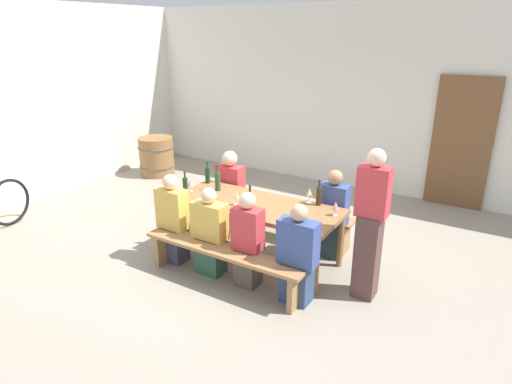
{
  "coord_description": "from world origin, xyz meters",
  "views": [
    {
      "loc": [
        2.6,
        -4.25,
        2.74
      ],
      "look_at": [
        0.0,
        0.0,
        0.9
      ],
      "focal_mm": 30.78,
      "sensor_mm": 36.0,
      "label": 1
    }
  ],
  "objects_px": {
    "standing_host": "(370,228)",
    "seated_guest_far_0": "(231,192)",
    "wine_bottle_0": "(207,175)",
    "wine_bottle_2": "(250,204)",
    "seated_guest_far_1": "(333,216)",
    "bench_far": "(283,213)",
    "wine_glass_0": "(190,183)",
    "wine_bottle_1": "(218,181)",
    "bench_near": "(222,256)",
    "wooden_door": "(461,144)",
    "tasting_table": "(256,209)",
    "seated_guest_near_0": "(173,221)",
    "wine_bottle_3": "(319,196)",
    "wine_glass_3": "(336,206)",
    "seated_guest_near_2": "(248,242)",
    "wine_barrel": "(157,156)",
    "wine_bottle_4": "(185,186)",
    "wine_glass_1": "(309,192)",
    "wine_glass_2": "(237,196)",
    "seated_guest_near_3": "(298,257)",
    "seated_guest_near_1": "(210,234)"
  },
  "relations": [
    {
      "from": "wine_bottle_3",
      "to": "wooden_door",
      "type": "bearing_deg",
      "value": 67.97
    },
    {
      "from": "wine_glass_2",
      "to": "bench_near",
      "type": "bearing_deg",
      "value": -72.59
    },
    {
      "from": "bench_far",
      "to": "wine_bottle_0",
      "type": "height_order",
      "value": "wine_bottle_0"
    },
    {
      "from": "wooden_door",
      "to": "standing_host",
      "type": "relative_size",
      "value": 1.27
    },
    {
      "from": "tasting_table",
      "to": "wine_bottle_2",
      "type": "height_order",
      "value": "wine_bottle_2"
    },
    {
      "from": "wine_bottle_0",
      "to": "seated_guest_near_3",
      "type": "distance_m",
      "value": 2.06
    },
    {
      "from": "seated_guest_far_1",
      "to": "wine_glass_0",
      "type": "bearing_deg",
      "value": -69.7
    },
    {
      "from": "wine_glass_3",
      "to": "seated_guest_far_0",
      "type": "height_order",
      "value": "seated_guest_far_0"
    },
    {
      "from": "wine_bottle_2",
      "to": "wine_glass_1",
      "type": "xyz_separation_m",
      "value": [
        0.43,
        0.68,
        0.0
      ]
    },
    {
      "from": "bench_near",
      "to": "wine_bottle_3",
      "type": "distance_m",
      "value": 1.37
    },
    {
      "from": "wine_glass_0",
      "to": "seated_guest_near_0",
      "type": "relative_size",
      "value": 0.14
    },
    {
      "from": "wine_glass_1",
      "to": "wine_glass_2",
      "type": "relative_size",
      "value": 1.12
    },
    {
      "from": "wine_glass_2",
      "to": "standing_host",
      "type": "height_order",
      "value": "standing_host"
    },
    {
      "from": "wine_glass_0",
      "to": "wine_bottle_1",
      "type": "bearing_deg",
      "value": 36.85
    },
    {
      "from": "wine_bottle_0",
      "to": "seated_guest_far_0",
      "type": "bearing_deg",
      "value": 52.77
    },
    {
      "from": "tasting_table",
      "to": "standing_host",
      "type": "relative_size",
      "value": 1.28
    },
    {
      "from": "wine_glass_2",
      "to": "standing_host",
      "type": "xyz_separation_m",
      "value": [
        1.62,
        0.08,
        -0.06
      ]
    },
    {
      "from": "wine_glass_0",
      "to": "seated_guest_near_3",
      "type": "height_order",
      "value": "seated_guest_near_3"
    },
    {
      "from": "tasting_table",
      "to": "seated_guest_far_0",
      "type": "height_order",
      "value": "seated_guest_far_0"
    },
    {
      "from": "seated_guest_near_0",
      "to": "seated_guest_near_1",
      "type": "bearing_deg",
      "value": -90.0
    },
    {
      "from": "seated_guest_far_1",
      "to": "seated_guest_near_2",
      "type": "bearing_deg",
      "value": -25.19
    },
    {
      "from": "tasting_table",
      "to": "seated_guest_near_3",
      "type": "height_order",
      "value": "seated_guest_near_3"
    },
    {
      "from": "seated_guest_near_1",
      "to": "tasting_table",
      "type": "bearing_deg",
      "value": -26.12
    },
    {
      "from": "seated_guest_near_1",
      "to": "seated_guest_near_3",
      "type": "height_order",
      "value": "seated_guest_near_3"
    },
    {
      "from": "bench_far",
      "to": "wine_glass_3",
      "type": "xyz_separation_m",
      "value": [
        0.96,
        -0.56,
        0.51
      ]
    },
    {
      "from": "bench_near",
      "to": "wine_bottle_0",
      "type": "xyz_separation_m",
      "value": [
        -0.98,
        1.03,
        0.51
      ]
    },
    {
      "from": "seated_guest_near_2",
      "to": "wine_bottle_3",
      "type": "bearing_deg",
      "value": -24.63
    },
    {
      "from": "seated_guest_near_2",
      "to": "wine_barrel",
      "type": "distance_m",
      "value": 4.52
    },
    {
      "from": "wine_bottle_0",
      "to": "wine_bottle_2",
      "type": "relative_size",
      "value": 0.84
    },
    {
      "from": "wine_bottle_1",
      "to": "seated_guest_near_0",
      "type": "xyz_separation_m",
      "value": [
        -0.17,
        -0.71,
        -0.34
      ]
    },
    {
      "from": "wine_bottle_0",
      "to": "seated_guest_near_0",
      "type": "xyz_separation_m",
      "value": [
        0.13,
        -0.88,
        -0.33
      ]
    },
    {
      "from": "seated_guest_near_1",
      "to": "wine_barrel",
      "type": "height_order",
      "value": "seated_guest_near_1"
    },
    {
      "from": "wine_bottle_0",
      "to": "wine_bottle_3",
      "type": "distance_m",
      "value": 1.65
    },
    {
      "from": "tasting_table",
      "to": "wine_glass_3",
      "type": "bearing_deg",
      "value": 9.38
    },
    {
      "from": "wine_glass_3",
      "to": "bench_far",
      "type": "bearing_deg",
      "value": 149.68
    },
    {
      "from": "wine_bottle_0",
      "to": "standing_host",
      "type": "relative_size",
      "value": 0.18
    },
    {
      "from": "wooden_door",
      "to": "wine_glass_3",
      "type": "height_order",
      "value": "wooden_door"
    },
    {
      "from": "wine_glass_2",
      "to": "wine_bottle_4",
      "type": "bearing_deg",
      "value": -177.61
    },
    {
      "from": "standing_host",
      "to": "seated_guest_far_1",
      "type": "bearing_deg",
      "value": -44.73
    },
    {
      "from": "wooden_door",
      "to": "bench_near",
      "type": "bearing_deg",
      "value": -114.87
    },
    {
      "from": "wine_bottle_1",
      "to": "wine_bottle_2",
      "type": "xyz_separation_m",
      "value": [
        0.79,
        -0.46,
        0.0
      ]
    },
    {
      "from": "wine_bottle_3",
      "to": "wine_glass_3",
      "type": "distance_m",
      "value": 0.35
    },
    {
      "from": "wooden_door",
      "to": "wine_bottle_3",
      "type": "bearing_deg",
      "value": -112.03
    },
    {
      "from": "wine_glass_2",
      "to": "wooden_door",
      "type": "bearing_deg",
      "value": 59.4
    },
    {
      "from": "wine_glass_1",
      "to": "seated_guest_far_1",
      "type": "bearing_deg",
      "value": 41.92
    },
    {
      "from": "wine_bottle_3",
      "to": "wine_glass_2",
      "type": "bearing_deg",
      "value": -148.53
    },
    {
      "from": "wine_bottle_4",
      "to": "wine_glass_1",
      "type": "height_order",
      "value": "wine_bottle_4"
    },
    {
      "from": "standing_host",
      "to": "seated_guest_far_0",
      "type": "bearing_deg",
      "value": -16.48
    },
    {
      "from": "wine_bottle_2",
      "to": "standing_host",
      "type": "height_order",
      "value": "standing_host"
    },
    {
      "from": "tasting_table",
      "to": "seated_guest_near_0",
      "type": "relative_size",
      "value": 1.86
    }
  ]
}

